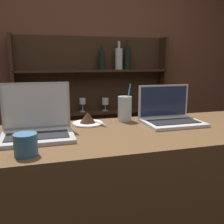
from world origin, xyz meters
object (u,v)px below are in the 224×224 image
Objects in this scene: laptop_near at (37,125)px; cake_plate at (88,120)px; laptop_far at (170,115)px; water_glass at (125,109)px; coffee_cup at (26,145)px.

laptop_near reaches higher than cake_plate.
laptop_far is (0.75, 0.07, -0.01)m from laptop_near.
laptop_near is at bearing -149.39° from cake_plate.
laptop_far is 1.46× the size of water_glass.
cake_plate is at bearing -173.90° from water_glass.
cake_plate is at bearing 30.61° from laptop_near.
coffee_cup is (-0.32, -0.41, 0.02)m from cake_plate.
water_glass is (0.23, 0.02, 0.05)m from cake_plate.
cake_plate is at bearing 52.56° from coffee_cup.
laptop_near is 3.71× the size of coffee_cup.
coffee_cup reaches higher than cake_plate.
coffee_cup is at bearing -99.08° from laptop_near.
coffee_cup is (-0.55, -0.44, -0.03)m from water_glass.
laptop_far reaches higher than coffee_cup.
water_glass reaches higher than cake_plate.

